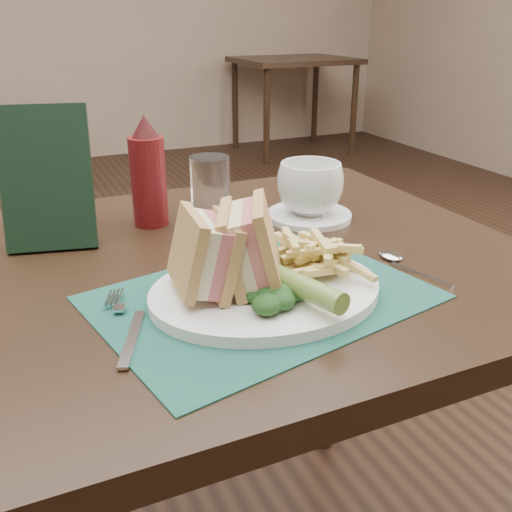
{
  "coord_description": "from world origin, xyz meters",
  "views": [
    {
      "loc": [
        -0.29,
        -1.23,
        1.09
      ],
      "look_at": [
        -0.01,
        -0.62,
        0.8
      ],
      "focal_mm": 40.0,
      "sensor_mm": 36.0,
      "label": 1
    }
  ],
  "objects_px": {
    "saucer": "(309,215)",
    "table_bg_right": "(293,106)",
    "ketchup_bottle": "(148,171)",
    "sandwich_half_b": "(234,244)",
    "check_presenter": "(47,178)",
    "plate": "(266,291)",
    "placemat": "(262,297)",
    "coffee_cup": "(310,188)",
    "table_main": "(234,451)",
    "drinking_glass": "(211,197)",
    "sandwich_half_a": "(187,255)"
  },
  "relations": [
    {
      "from": "placemat",
      "to": "table_bg_right",
      "type": "bearing_deg",
      "value": 61.67
    },
    {
      "from": "table_main",
      "to": "plate",
      "type": "distance_m",
      "value": 0.41
    },
    {
      "from": "plate",
      "to": "saucer",
      "type": "xyz_separation_m",
      "value": [
        0.2,
        0.25,
        -0.0
      ]
    },
    {
      "from": "saucer",
      "to": "coffee_cup",
      "type": "xyz_separation_m",
      "value": [
        0.0,
        0.0,
        0.05
      ]
    },
    {
      "from": "sandwich_half_b",
      "to": "sandwich_half_a",
      "type": "bearing_deg",
      "value": -153.75
    },
    {
      "from": "table_main",
      "to": "plate",
      "type": "xyz_separation_m",
      "value": [
        -0.01,
        -0.15,
        0.38
      ]
    },
    {
      "from": "placemat",
      "to": "sandwich_half_b",
      "type": "xyz_separation_m",
      "value": [
        -0.03,
        0.02,
        0.07
      ]
    },
    {
      "from": "table_main",
      "to": "saucer",
      "type": "relative_size",
      "value": 6.0
    },
    {
      "from": "ketchup_bottle",
      "to": "sandwich_half_b",
      "type": "bearing_deg",
      "value": -85.1
    },
    {
      "from": "placemat",
      "to": "drinking_glass",
      "type": "height_order",
      "value": "drinking_glass"
    },
    {
      "from": "sandwich_half_b",
      "to": "drinking_glass",
      "type": "xyz_separation_m",
      "value": [
        0.05,
        0.22,
        -0.01
      ]
    },
    {
      "from": "table_bg_right",
      "to": "plate",
      "type": "height_order",
      "value": "plate"
    },
    {
      "from": "table_bg_right",
      "to": "check_presenter",
      "type": "xyz_separation_m",
      "value": [
        -2.2,
        -3.38,
        0.48
      ]
    },
    {
      "from": "ketchup_bottle",
      "to": "drinking_glass",
      "type": "bearing_deg",
      "value": -50.39
    },
    {
      "from": "plate",
      "to": "sandwich_half_a",
      "type": "height_order",
      "value": "sandwich_half_a"
    },
    {
      "from": "sandwich_half_a",
      "to": "ketchup_bottle",
      "type": "relative_size",
      "value": 0.56
    },
    {
      "from": "saucer",
      "to": "check_presenter",
      "type": "xyz_separation_m",
      "value": [
        -0.42,
        0.06,
        0.1
      ]
    },
    {
      "from": "placemat",
      "to": "sandwich_half_a",
      "type": "height_order",
      "value": "sandwich_half_a"
    },
    {
      "from": "sandwich_half_b",
      "to": "coffee_cup",
      "type": "height_order",
      "value": "sandwich_half_b"
    },
    {
      "from": "plate",
      "to": "check_presenter",
      "type": "height_order",
      "value": "check_presenter"
    },
    {
      "from": "table_bg_right",
      "to": "plate",
      "type": "relative_size",
      "value": 3.0
    },
    {
      "from": "ketchup_bottle",
      "to": "check_presenter",
      "type": "height_order",
      "value": "check_presenter"
    },
    {
      "from": "coffee_cup",
      "to": "ketchup_bottle",
      "type": "bearing_deg",
      "value": 161.99
    },
    {
      "from": "saucer",
      "to": "table_main",
      "type": "bearing_deg",
      "value": -152.2
    },
    {
      "from": "drinking_glass",
      "to": "ketchup_bottle",
      "type": "xyz_separation_m",
      "value": [
        -0.08,
        0.09,
        0.03
      ]
    },
    {
      "from": "sandwich_half_a",
      "to": "sandwich_half_b",
      "type": "height_order",
      "value": "sandwich_half_b"
    },
    {
      "from": "drinking_glass",
      "to": "coffee_cup",
      "type": "bearing_deg",
      "value": 2.16
    },
    {
      "from": "placemat",
      "to": "sandwich_half_b",
      "type": "height_order",
      "value": "sandwich_half_b"
    },
    {
      "from": "sandwich_half_b",
      "to": "saucer",
      "type": "bearing_deg",
      "value": 68.95
    },
    {
      "from": "table_main",
      "to": "sandwich_half_b",
      "type": "relative_size",
      "value": 8.03
    },
    {
      "from": "table_bg_right",
      "to": "coffee_cup",
      "type": "distance_m",
      "value": 3.89
    },
    {
      "from": "drinking_glass",
      "to": "sandwich_half_b",
      "type": "bearing_deg",
      "value": -102.65
    },
    {
      "from": "table_bg_right",
      "to": "sandwich_half_a",
      "type": "distance_m",
      "value": 4.24
    },
    {
      "from": "placemat",
      "to": "coffee_cup",
      "type": "xyz_separation_m",
      "value": [
        0.21,
        0.25,
        0.05
      ]
    },
    {
      "from": "table_bg_right",
      "to": "sandwich_half_a",
      "type": "height_order",
      "value": "sandwich_half_a"
    },
    {
      "from": "placemat",
      "to": "table_main",
      "type": "bearing_deg",
      "value": 84.86
    },
    {
      "from": "table_main",
      "to": "ketchup_bottle",
      "type": "distance_m",
      "value": 0.51
    },
    {
      "from": "sandwich_half_b",
      "to": "check_presenter",
      "type": "relative_size",
      "value": 0.51
    },
    {
      "from": "saucer",
      "to": "table_bg_right",
      "type": "bearing_deg",
      "value": 62.62
    },
    {
      "from": "table_bg_right",
      "to": "drinking_glass",
      "type": "distance_m",
      "value": 3.99
    },
    {
      "from": "table_main",
      "to": "table_bg_right",
      "type": "relative_size",
      "value": 1.0
    },
    {
      "from": "table_main",
      "to": "placemat",
      "type": "distance_m",
      "value": 0.4
    },
    {
      "from": "drinking_glass",
      "to": "plate",
      "type": "bearing_deg",
      "value": -93.58
    },
    {
      "from": "saucer",
      "to": "check_presenter",
      "type": "bearing_deg",
      "value": 172.19
    },
    {
      "from": "plate",
      "to": "drinking_glass",
      "type": "xyz_separation_m",
      "value": [
        0.02,
        0.24,
        0.06
      ]
    },
    {
      "from": "plate",
      "to": "ketchup_bottle",
      "type": "distance_m",
      "value": 0.35
    },
    {
      "from": "sandwich_half_a",
      "to": "saucer",
      "type": "bearing_deg",
      "value": 42.75
    },
    {
      "from": "drinking_glass",
      "to": "ketchup_bottle",
      "type": "relative_size",
      "value": 0.7
    },
    {
      "from": "plate",
      "to": "ketchup_bottle",
      "type": "bearing_deg",
      "value": 102.9
    },
    {
      "from": "table_main",
      "to": "plate",
      "type": "bearing_deg",
      "value": -93.55
    }
  ]
}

